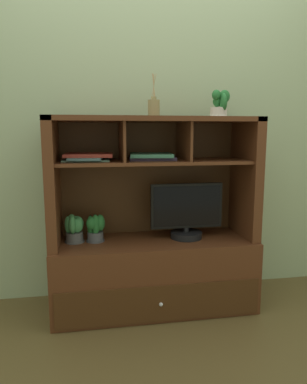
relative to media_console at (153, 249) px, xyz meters
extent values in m
cube|color=brown|center=(0.00, -0.01, -0.40)|extent=(6.00, 6.00, 0.02)
cube|color=#9DB087|center=(0.00, 0.27, 1.01)|extent=(6.00, 0.02, 2.80)
cube|color=#532A16|center=(0.00, -0.01, -0.16)|extent=(1.31, 0.49, 0.47)
cube|color=#412511|center=(0.00, -0.26, -0.26)|extent=(1.26, 0.01, 0.23)
sphere|color=silver|center=(0.00, -0.27, -0.26)|extent=(0.02, 0.02, 0.02)
cube|color=#532A16|center=(-0.63, -0.01, 0.47)|extent=(0.06, 0.43, 0.79)
cube|color=#532A16|center=(0.63, -0.01, 0.47)|extent=(0.06, 0.43, 0.79)
cube|color=#412511|center=(0.00, 0.20, 0.45)|extent=(1.25, 0.02, 0.76)
cube|color=#532A16|center=(0.00, -0.01, 0.85)|extent=(1.31, 0.43, 0.03)
cube|color=#532A16|center=(0.00, -0.01, 0.58)|extent=(1.19, 0.39, 0.02)
cube|color=#532A16|center=(-0.20, -0.01, 0.71)|extent=(0.02, 0.36, 0.24)
cube|color=#532A16|center=(0.20, -0.01, 0.71)|extent=(0.02, 0.36, 0.24)
cylinder|color=black|center=(0.22, -0.02, 0.09)|extent=(0.21, 0.21, 0.04)
cylinder|color=black|center=(0.22, -0.02, 0.13)|extent=(0.04, 0.04, 0.03)
cube|color=black|center=(0.22, -0.02, 0.29)|extent=(0.48, 0.03, 0.29)
cube|color=black|center=(0.22, -0.03, 0.29)|extent=(0.45, 0.00, 0.26)
cylinder|color=#4D4E56|center=(-0.38, 0.01, 0.10)|extent=(0.10, 0.10, 0.06)
cylinder|color=#4D4E56|center=(-0.38, 0.01, 0.08)|extent=(0.12, 0.12, 0.01)
ellipsoid|color=#23652D|center=(-0.34, 0.01, 0.19)|extent=(0.06, 0.08, 0.11)
ellipsoid|color=#23652D|center=(-0.37, 0.03, 0.19)|extent=(0.05, 0.06, 0.11)
ellipsoid|color=#23652D|center=(-0.41, 0.02, 0.17)|extent=(0.04, 0.07, 0.14)
ellipsoid|color=#23652D|center=(-0.40, -0.01, 0.20)|extent=(0.06, 0.06, 0.09)
ellipsoid|color=#23652D|center=(-0.38, -0.01, 0.18)|extent=(0.05, 0.05, 0.14)
cylinder|color=#4F4F51|center=(-0.51, 0.01, 0.11)|extent=(0.11, 0.11, 0.07)
cylinder|color=#4F4F51|center=(-0.51, 0.01, 0.08)|extent=(0.12, 0.12, 0.01)
ellipsoid|color=#3D864B|center=(-0.48, 0.01, 0.19)|extent=(0.06, 0.06, 0.09)
ellipsoid|color=#3D864B|center=(-0.49, 0.03, 0.20)|extent=(0.08, 0.04, 0.08)
ellipsoid|color=#3D864B|center=(-0.52, 0.04, 0.18)|extent=(0.07, 0.05, 0.13)
ellipsoid|color=#3D864B|center=(-0.55, 0.01, 0.19)|extent=(0.04, 0.04, 0.11)
ellipsoid|color=#3D864B|center=(-0.52, -0.02, 0.19)|extent=(0.05, 0.06, 0.12)
ellipsoid|color=#3D864B|center=(-0.49, -0.01, 0.19)|extent=(0.07, 0.04, 0.09)
cube|color=#3D2E4A|center=(-0.01, 0.00, 0.60)|extent=(0.30, 0.23, 0.02)
cube|color=#407C61|center=(-0.01, 0.00, 0.62)|extent=(0.29, 0.28, 0.02)
cube|color=#4F6E5C|center=(-0.42, 0.01, 0.60)|extent=(0.30, 0.25, 0.01)
cube|color=#49686D|center=(-0.42, 0.00, 0.61)|extent=(0.23, 0.28, 0.01)
cube|color=#A23429|center=(-0.40, 0.00, 0.63)|extent=(0.31, 0.23, 0.02)
cylinder|color=olive|center=(0.00, -0.02, 0.91)|extent=(0.07, 0.07, 0.10)
cylinder|color=olive|center=(0.00, -0.02, 0.97)|extent=(0.03, 0.03, 0.02)
cylinder|color=tan|center=(0.00, -0.02, 1.04)|extent=(0.00, 0.03, 0.16)
cylinder|color=tan|center=(0.00, -0.01, 1.04)|extent=(0.03, 0.02, 0.15)
cylinder|color=tan|center=(0.00, -0.01, 1.04)|extent=(0.04, 0.02, 0.15)
cylinder|color=tan|center=(0.00, -0.02, 1.04)|extent=(0.00, 0.04, 0.15)
cylinder|color=tan|center=(0.00, -0.02, 1.04)|extent=(0.01, 0.01, 0.16)
cylinder|color=tan|center=(0.00, -0.02, 1.04)|extent=(0.02, 0.02, 0.15)
cylinder|color=silver|center=(0.43, 0.00, 0.89)|extent=(0.11, 0.11, 0.06)
cylinder|color=silver|center=(0.43, 0.00, 0.87)|extent=(0.12, 0.12, 0.01)
ellipsoid|color=#22652D|center=(0.46, -0.01, 0.99)|extent=(0.07, 0.05, 0.08)
ellipsoid|color=#22652D|center=(0.43, 0.03, 0.96)|extent=(0.06, 0.06, 0.07)
ellipsoid|color=#22652D|center=(0.42, 0.00, 0.97)|extent=(0.04, 0.05, 0.08)
ellipsoid|color=#22652D|center=(0.40, -0.01, 1.00)|extent=(0.06, 0.05, 0.07)
ellipsoid|color=#22652D|center=(0.45, -0.03, 0.95)|extent=(0.04, 0.07, 0.11)
camera|label=1|loc=(-0.39, -2.25, 0.77)|focal=33.50mm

